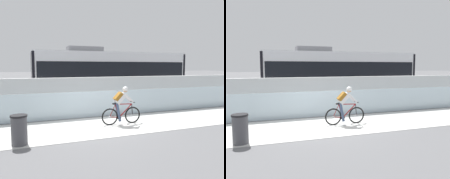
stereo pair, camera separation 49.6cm
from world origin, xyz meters
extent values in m
plane|color=slate|center=(0.00, 0.00, 0.00)|extent=(200.00, 200.00, 0.00)
cube|color=silver|center=(0.00, 0.00, 0.01)|extent=(32.00, 3.20, 0.01)
cube|color=silver|center=(0.00, 1.85, 0.62)|extent=(32.00, 0.05, 1.25)
cube|color=silver|center=(0.00, 3.65, 0.93)|extent=(32.00, 0.36, 1.85)
cube|color=#595654|center=(0.00, 6.13, 0.00)|extent=(32.00, 0.08, 0.01)
cube|color=#595654|center=(0.00, 7.57, 0.00)|extent=(32.00, 0.08, 0.01)
cube|color=silver|center=(3.13, 6.85, 1.90)|extent=(11.00, 2.50, 3.10)
cube|color=black|center=(3.13, 6.85, 2.25)|extent=(10.56, 2.54, 1.04)
cube|color=red|center=(3.13, 6.85, 0.53)|extent=(10.78, 2.53, 0.28)
cube|color=slate|center=(1.15, 6.85, 3.63)|extent=(2.40, 1.10, 0.36)
cube|color=#232326|center=(-0.39, 6.85, 0.36)|extent=(1.40, 1.88, 0.20)
cylinder|color=black|center=(-0.39, 6.13, 0.30)|extent=(0.60, 0.10, 0.60)
cylinder|color=black|center=(-0.39, 7.57, 0.30)|extent=(0.60, 0.10, 0.60)
cube|color=#232326|center=(6.65, 6.85, 0.36)|extent=(1.40, 1.88, 0.20)
cylinder|color=black|center=(6.65, 6.13, 0.30)|extent=(0.60, 0.10, 0.60)
cylinder|color=black|center=(6.65, 7.57, 0.30)|extent=(0.60, 0.10, 0.60)
cube|color=black|center=(-2.32, 6.85, 1.90)|extent=(0.16, 2.54, 2.94)
cube|color=black|center=(8.58, 6.85, 1.90)|extent=(0.16, 2.54, 2.94)
torus|color=black|center=(1.47, 0.00, 0.36)|extent=(0.72, 0.06, 0.72)
cylinder|color=#99999E|center=(1.47, 0.00, 0.36)|extent=(0.07, 0.10, 0.07)
torus|color=black|center=(0.42, 0.00, 0.36)|extent=(0.72, 0.06, 0.72)
cylinder|color=#99999E|center=(0.42, 0.00, 0.36)|extent=(0.07, 0.10, 0.07)
cylinder|color=maroon|center=(1.13, 0.00, 0.57)|extent=(0.60, 0.04, 0.58)
cylinder|color=maroon|center=(0.76, 0.00, 0.59)|extent=(0.22, 0.04, 0.59)
cylinder|color=maroon|center=(1.04, 0.00, 0.86)|extent=(0.76, 0.04, 0.07)
cylinder|color=maroon|center=(0.63, 0.00, 0.33)|extent=(0.43, 0.03, 0.09)
cylinder|color=maroon|center=(0.54, 0.00, 0.62)|extent=(0.27, 0.02, 0.53)
cylinder|color=black|center=(1.45, 0.00, 0.60)|extent=(0.08, 0.03, 0.49)
cube|color=black|center=(0.67, 0.00, 0.90)|extent=(0.24, 0.10, 0.05)
cylinder|color=black|center=(1.42, 0.00, 0.95)|extent=(0.03, 0.58, 0.03)
cylinder|color=#262628|center=(0.85, 0.00, 0.30)|extent=(0.18, 0.02, 0.18)
cube|color=silver|center=(0.89, 0.00, 1.11)|extent=(0.50, 0.28, 0.51)
cube|color=#8C5919|center=(0.79, 0.00, 1.21)|extent=(0.38, 0.30, 0.38)
sphere|color=tan|center=(1.13, 0.00, 1.46)|extent=(0.20, 0.20, 0.20)
sphere|color=silver|center=(1.13, 0.00, 1.49)|extent=(0.23, 0.23, 0.23)
cylinder|color=silver|center=(1.24, -0.16, 1.12)|extent=(0.41, 0.08, 0.41)
cylinder|color=silver|center=(1.24, 0.16, 1.12)|extent=(0.41, 0.08, 0.41)
cylinder|color=#384766|center=(0.78, -0.09, 0.55)|extent=(0.25, 0.11, 0.79)
cylinder|color=#384766|center=(0.78, 0.09, 0.69)|extent=(0.25, 0.11, 0.52)
cylinder|color=#47474C|center=(-3.06, -1.25, 0.45)|extent=(0.48, 0.48, 0.90)
cylinder|color=black|center=(-3.06, -1.25, 0.93)|extent=(0.51, 0.51, 0.06)
camera|label=1|loc=(-2.87, -8.77, 2.45)|focal=36.68mm
camera|label=2|loc=(-2.40, -8.94, 2.45)|focal=36.68mm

